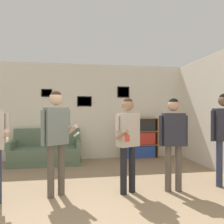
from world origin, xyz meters
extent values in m
cube|color=silver|center=(0.00, 3.82, 1.35)|extent=(8.48, 0.06, 2.70)
cube|color=black|center=(1.28, 3.78, 1.92)|extent=(0.35, 0.02, 0.32)
cube|color=gray|center=(1.28, 3.78, 1.92)|extent=(0.31, 0.01, 0.27)
cube|color=black|center=(-0.89, 3.78, 1.86)|extent=(0.29, 0.02, 0.21)
cube|color=#B2B2BC|center=(-0.89, 3.78, 1.86)|extent=(0.24, 0.01, 0.17)
cube|color=black|center=(0.15, 3.78, 1.64)|extent=(0.41, 0.02, 0.28)
cube|color=beige|center=(0.15, 3.78, 1.64)|extent=(0.36, 0.01, 0.24)
cube|color=silver|center=(3.07, 1.90, 1.35)|extent=(0.06, 6.19, 2.70)
cube|color=#5B7056|center=(-0.85, 3.35, 0.05)|extent=(1.79, 0.80, 0.10)
cube|color=#5B7056|center=(-0.85, 3.35, 0.26)|extent=(1.73, 0.74, 0.32)
cube|color=#5B7056|center=(-0.85, 3.68, 0.65)|extent=(1.73, 0.14, 0.46)
cube|color=#5B7056|center=(-1.69, 3.35, 0.51)|extent=(0.12, 0.74, 0.18)
cube|color=#5B7056|center=(-0.02, 3.35, 0.51)|extent=(0.12, 0.74, 0.18)
cube|color=olive|center=(1.20, 3.60, 0.58)|extent=(0.02, 0.30, 1.16)
cube|color=olive|center=(2.23, 3.60, 0.58)|extent=(0.02, 0.30, 1.16)
cube|color=olive|center=(1.72, 3.75, 0.58)|extent=(1.05, 0.01, 1.16)
cube|color=olive|center=(1.72, 3.60, 0.01)|extent=(1.00, 0.30, 0.02)
cube|color=olive|center=(1.72, 3.60, 1.15)|extent=(1.00, 0.30, 0.02)
cube|color=olive|center=(1.72, 3.60, 0.39)|extent=(1.00, 0.30, 0.02)
cube|color=olive|center=(1.72, 3.60, 0.77)|extent=(1.00, 0.30, 0.02)
cube|color=#2847A3|center=(1.72, 3.59, 0.19)|extent=(0.86, 0.26, 0.33)
cube|color=red|center=(1.72, 3.59, 0.58)|extent=(0.86, 0.26, 0.33)
cube|color=black|center=(1.72, 3.59, 0.96)|extent=(0.86, 0.26, 0.33)
cylinder|color=#BCB2A3|center=(-1.11, 1.02, 1.22)|extent=(0.07, 0.07, 0.24)
cylinder|color=#D1A889|center=(-1.07, 0.90, 1.03)|extent=(0.15, 0.30, 0.18)
cylinder|color=white|center=(-1.03, 0.77, 0.97)|extent=(0.07, 0.14, 0.09)
cylinder|color=brown|center=(-0.48, 1.09, 0.42)|extent=(0.11, 0.11, 0.84)
cylinder|color=brown|center=(-0.32, 1.18, 0.42)|extent=(0.11, 0.11, 0.84)
cube|color=slate|center=(-0.40, 1.14, 1.13)|extent=(0.41, 0.35, 0.59)
sphere|color=#D1A889|center=(-0.40, 1.14, 1.57)|extent=(0.22, 0.22, 0.22)
sphere|color=#382314|center=(-0.40, 1.14, 1.61)|extent=(0.18, 0.18, 0.18)
cylinder|color=slate|center=(-0.21, 1.24, 1.26)|extent=(0.07, 0.07, 0.25)
cylinder|color=#D1A889|center=(-0.14, 1.12, 1.07)|extent=(0.21, 0.30, 0.19)
cylinder|color=white|center=(-0.07, 1.00, 1.01)|extent=(0.10, 0.14, 0.09)
cylinder|color=slate|center=(-0.59, 1.03, 1.11)|extent=(0.07, 0.07, 0.56)
cylinder|color=black|center=(0.69, 1.04, 0.39)|extent=(0.11, 0.11, 0.78)
cylinder|color=black|center=(0.85, 1.11, 0.39)|extent=(0.11, 0.11, 0.78)
cube|color=#BCB2A3|center=(0.77, 1.08, 1.06)|extent=(0.41, 0.33, 0.55)
sphere|color=#997051|center=(0.77, 1.08, 1.47)|extent=(0.20, 0.20, 0.20)
sphere|color=#382314|center=(0.77, 1.08, 1.51)|extent=(0.17, 0.17, 0.17)
cylinder|color=#BCB2A3|center=(0.97, 1.17, 1.04)|extent=(0.07, 0.07, 0.52)
cylinder|color=#BCB2A3|center=(0.58, 0.99, 1.18)|extent=(0.07, 0.07, 0.23)
cylinder|color=#997051|center=(0.63, 0.87, 1.00)|extent=(0.18, 0.29, 0.18)
cylinder|color=red|center=(0.68, 0.75, 0.96)|extent=(0.08, 0.08, 0.10)
cylinder|color=brown|center=(1.47, 1.05, 0.39)|extent=(0.11, 0.11, 0.78)
cylinder|color=brown|center=(1.65, 1.03, 0.39)|extent=(0.11, 0.11, 0.78)
cube|color=#282833|center=(1.56, 1.04, 1.06)|extent=(0.38, 0.24, 0.55)
sphere|color=tan|center=(1.56, 1.04, 1.47)|extent=(0.20, 0.20, 0.20)
sphere|color=black|center=(1.56, 1.04, 1.50)|extent=(0.17, 0.17, 0.17)
cylinder|color=#282833|center=(1.77, 1.01, 1.03)|extent=(0.07, 0.07, 0.52)
cylinder|color=#282833|center=(1.35, 1.06, 1.03)|extent=(0.07, 0.07, 0.52)
cylinder|color=#2D334C|center=(2.48, 1.11, 0.42)|extent=(0.11, 0.11, 0.83)
cube|color=#282833|center=(2.57, 1.10, 1.12)|extent=(0.38, 0.23, 0.59)
sphere|color=brown|center=(2.57, 1.10, 1.56)|extent=(0.21, 0.21, 0.21)
sphere|color=black|center=(2.57, 1.10, 1.60)|extent=(0.18, 0.18, 0.18)
cylinder|color=#282833|center=(2.36, 1.12, 1.10)|extent=(0.07, 0.07, 0.55)
camera|label=1|loc=(-0.07, -2.47, 1.38)|focal=35.00mm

